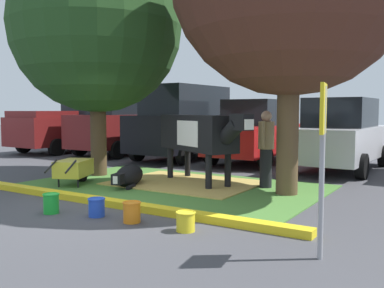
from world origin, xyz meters
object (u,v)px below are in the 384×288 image
bucket_green (51,203)px  suv_dark_grey (126,121)px  cow_holstein (200,134)px  sedan_red (258,132)px  shade_tree_left (97,28)px  person_handler (266,147)px  sedan_silver (340,135)px  pickup_truck_maroon (77,124)px  calf_lying (129,176)px  wheelbarrow (74,168)px  suv_black (186,122)px  bucket_yellow (186,221)px  bucket_blue (97,207)px  bucket_orange (132,212)px  parking_sign (323,136)px

bucket_green → suv_dark_grey: suv_dark_grey is taller
cow_holstein → bucket_green: 3.82m
cow_holstein → sedan_red: bearing=96.9°
shade_tree_left → cow_holstein: shade_tree_left is taller
shade_tree_left → person_handler: shade_tree_left is taller
sedan_silver → pickup_truck_maroon: bearing=179.3°
calf_lying → pickup_truck_maroon: 9.22m
cow_holstein → sedan_red: (-0.55, 4.56, -0.17)m
wheelbarrow → suv_black: 5.92m
calf_lying → wheelbarrow: (-1.12, -0.55, 0.15)m
shade_tree_left → calf_lying: size_ratio=4.44×
cow_holstein → bucket_green: size_ratio=8.91×
wheelbarrow → sedan_red: bearing=74.3°
calf_lying → bucket_yellow: size_ratio=4.66×
bucket_green → sedan_silver: (2.76, 7.79, 0.81)m
suv_black → sedan_silver: suv_black is taller
wheelbarrow → bucket_green: wheelbarrow is taller
cow_holstein → suv_black: 5.17m
shade_tree_left → wheelbarrow: 3.68m
bucket_blue → bucket_orange: (0.71, 0.02, 0.01)m
bucket_green → sedan_red: bearing=89.4°
bucket_orange → suv_black: bearing=117.5°
suv_dark_grey → sedan_red: suv_dark_grey is taller
wheelbarrow → bucket_blue: wheelbarrow is taller
wheelbarrow → parking_sign: (5.98, -1.82, 1.01)m
bucket_green → bucket_orange: bucket_green is taller
calf_lying → sedan_silver: (3.29, 5.24, 0.75)m
cow_holstein → suv_black: suv_black is taller
cow_holstein → wheelbarrow: (-2.29, -1.64, -0.77)m
calf_lying → wheelbarrow: 1.26m
suv_black → sedan_red: 2.57m
bucket_green → sedan_silver: 8.31m
calf_lying → suv_dark_grey: 7.23m
calf_lying → sedan_red: (0.62, 5.65, 0.75)m
bucket_blue → bucket_green: bearing=-162.5°
calf_lying → suv_black: suv_black is taller
calf_lying → parking_sign: size_ratio=0.67×
suv_dark_grey → sedan_red: size_ratio=1.05×
calf_lying → bucket_orange: 3.05m
suv_dark_grey → person_handler: bearing=-28.0°
shade_tree_left → suv_black: size_ratio=1.27×
shade_tree_left → pickup_truck_maroon: (-5.74, 4.56, -2.64)m
bucket_yellow → suv_dark_grey: 10.89m
bucket_orange → suv_black: suv_black is taller
person_handler → sedan_silver: (0.67, 3.80, 0.08)m
wheelbarrow → bucket_green: 2.61m
shade_tree_left → suv_dark_grey: size_ratio=1.27×
parking_sign → bucket_orange: (-2.84, 0.08, -1.23)m
person_handler → wheelbarrow: bearing=-152.0°
calf_lying → person_handler: size_ratio=0.80×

